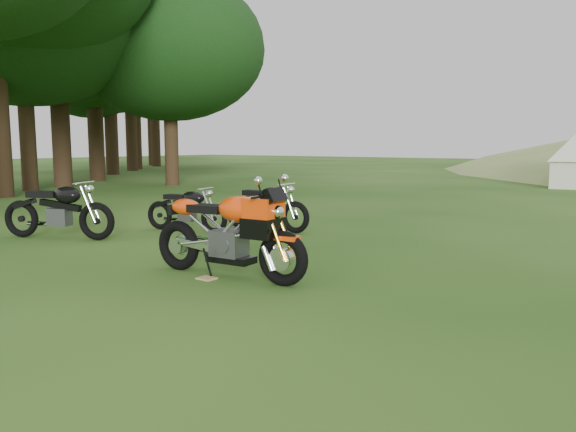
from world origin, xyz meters
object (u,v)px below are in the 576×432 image
Objects in this scene: sport_motorcycle at (227,226)px; vintage_moto_c at (266,205)px; plywood_board at (207,278)px; vintage_moto_d at (186,208)px; vintage_moto_b at (58,208)px.

sport_motorcycle reaches higher than vintage_moto_c.
plywood_board is 0.13× the size of vintage_moto_d.
vintage_moto_d reaches higher than plywood_board.
vintage_moto_b is 3.79m from vintage_moto_c.
vintage_moto_b is 1.20× the size of vintage_moto_d.
sport_motorcycle is at bearing 58.32° from plywood_board.
vintage_moto_b is at bearing -133.48° from vintage_moto_d.
plywood_board is 4.06m from vintage_moto_c.
plywood_board is (-0.15, -0.24, -0.65)m from sport_motorcycle.
vintage_moto_c is at bearing 118.37° from plywood_board.
vintage_moto_b reaches higher than vintage_moto_c.
vintage_moto_b reaches higher than plywood_board.
sport_motorcycle is at bearing -61.21° from vintage_moto_c.
vintage_moto_d is (1.19, 1.96, -0.09)m from vintage_moto_b.
vintage_moto_b is 1.10× the size of vintage_moto_c.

